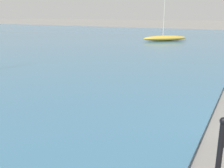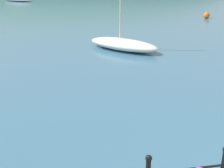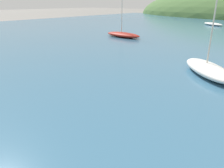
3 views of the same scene
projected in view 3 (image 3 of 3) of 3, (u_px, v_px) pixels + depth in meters
boat_green_fishing at (208, 69)px, 10.79m from camera, size 3.82×3.78×4.93m
boat_far_right at (123, 35)px, 22.27m from camera, size 4.20×1.66×5.02m
boat_twin_mast at (213, 24)px, 33.34m from camera, size 3.87×3.19×0.39m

